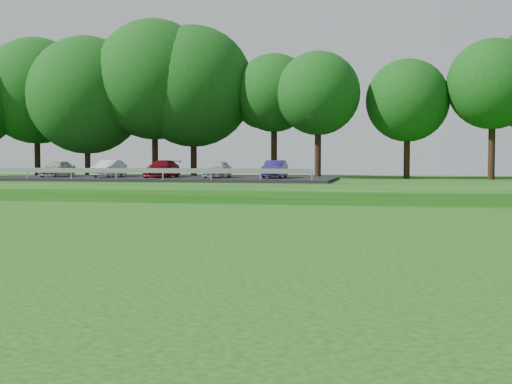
# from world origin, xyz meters

# --- Properties ---
(parking_lot) EXTENTS (24.00, 9.00, 1.38)m
(parking_lot) POSITION_xyz_m (-24.02, 32.80, 1.01)
(parking_lot) COLOR black
(parking_lot) RESTS_ON berm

